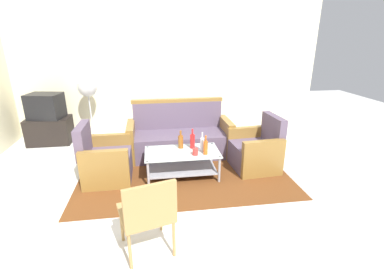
% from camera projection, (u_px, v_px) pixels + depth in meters
% --- Properties ---
extents(ground_plane, '(14.00, 14.00, 0.00)m').
position_uv_depth(ground_plane, '(191.00, 204.00, 3.54)').
color(ground_plane, white).
extents(wall_back, '(6.52, 0.12, 2.80)m').
position_uv_depth(wall_back, '(171.00, 67.00, 5.92)').
color(wall_back, beige).
rests_on(wall_back, ground).
extents(rug, '(3.16, 2.14, 0.01)m').
position_uv_depth(rug, '(184.00, 171.00, 4.40)').
color(rug, brown).
rests_on(rug, ground).
extents(couch, '(1.81, 0.76, 0.96)m').
position_uv_depth(couch, '(180.00, 138.00, 4.93)').
color(couch, '#5B4C60').
rests_on(couch, rug).
extents(armchair_left, '(0.71, 0.77, 0.85)m').
position_uv_depth(armchair_left, '(105.00, 161.00, 4.08)').
color(armchair_left, '#5B4C60').
rests_on(armchair_left, rug).
extents(armchair_right, '(0.75, 0.81, 0.85)m').
position_uv_depth(armchair_right, '(256.00, 151.00, 4.44)').
color(armchair_right, '#5B4C60').
rests_on(armchair_right, rug).
extents(coffee_table, '(1.10, 0.60, 0.40)m').
position_uv_depth(coffee_table, '(182.00, 160.00, 4.15)').
color(coffee_table, silver).
rests_on(coffee_table, rug).
extents(bottle_orange, '(0.06, 0.06, 0.29)m').
position_uv_depth(bottle_orange, '(206.00, 147.00, 3.98)').
color(bottle_orange, '#D85919').
rests_on(bottle_orange, coffee_table).
extents(bottle_clear, '(0.06, 0.06, 0.30)m').
position_uv_depth(bottle_clear, '(202.00, 144.00, 4.09)').
color(bottle_clear, silver).
rests_on(bottle_clear, coffee_table).
extents(bottle_red, '(0.07, 0.07, 0.31)m').
position_uv_depth(bottle_red, '(192.00, 141.00, 4.20)').
color(bottle_red, red).
rests_on(bottle_red, coffee_table).
extents(bottle_brown, '(0.08, 0.08, 0.28)m').
position_uv_depth(bottle_brown, '(181.00, 141.00, 4.21)').
color(bottle_brown, brown).
rests_on(bottle_brown, coffee_table).
extents(cup, '(0.08, 0.08, 0.10)m').
position_uv_depth(cup, '(195.00, 152.00, 3.97)').
color(cup, red).
rests_on(cup, coffee_table).
extents(tv_stand, '(0.80, 0.50, 0.52)m').
position_uv_depth(tv_stand, '(50.00, 131.00, 5.49)').
color(tv_stand, black).
rests_on(tv_stand, ground).
extents(television, '(0.67, 0.55, 0.48)m').
position_uv_depth(television, '(45.00, 106.00, 5.32)').
color(television, black).
rests_on(television, tv_stand).
extents(pedestal_fan, '(0.36, 0.36, 1.27)m').
position_uv_depth(pedestal_fan, '(88.00, 91.00, 5.39)').
color(pedestal_fan, '#2D2D33').
rests_on(pedestal_fan, ground).
extents(wicker_chair, '(0.59, 0.59, 0.84)m').
position_uv_depth(wicker_chair, '(148.00, 211.00, 2.57)').
color(wicker_chair, '#AD844C').
rests_on(wicker_chair, ground).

